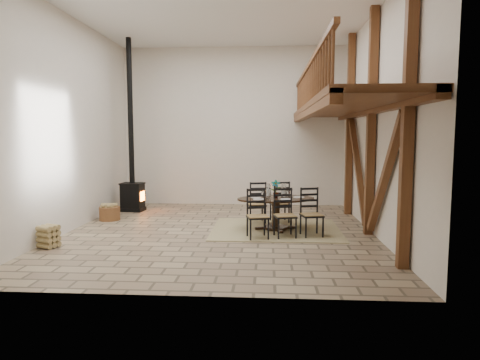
# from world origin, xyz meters

# --- Properties ---
(ground) EXTENTS (8.00, 8.00, 0.00)m
(ground) POSITION_xyz_m (0.00, 0.00, 0.00)
(ground) COLOR tan
(ground) RESTS_ON ground
(room_shell) EXTENTS (7.02, 8.02, 5.01)m
(room_shell) POSITION_xyz_m (1.19, 0.00, 3.01)
(room_shell) COLOR beige
(room_shell) RESTS_ON ground
(rug) EXTENTS (3.00, 2.50, 0.02)m
(rug) POSITION_xyz_m (1.30, 0.32, 0.01)
(rug) COLOR tan
(rug) RESTS_ON ground
(dining_table) EXTENTS (2.06, 2.30, 1.19)m
(dining_table) POSITION_xyz_m (1.33, 0.21, 0.42)
(dining_table) COLOR black
(dining_table) RESTS_ON ground
(wood_stove) EXTENTS (0.70, 0.56, 5.00)m
(wood_stove) POSITION_xyz_m (-2.88, 2.57, 1.13)
(wood_stove) COLOR black
(wood_stove) RESTS_ON ground
(log_basket) EXTENTS (0.54, 0.54, 0.44)m
(log_basket) POSITION_xyz_m (-3.06, 1.18, 0.19)
(log_basket) COLOR brown
(log_basket) RESTS_ON ground
(log_stack) EXTENTS (0.43, 0.43, 0.45)m
(log_stack) POSITION_xyz_m (-3.25, -1.62, 0.23)
(log_stack) COLOR tan
(log_stack) RESTS_ON ground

